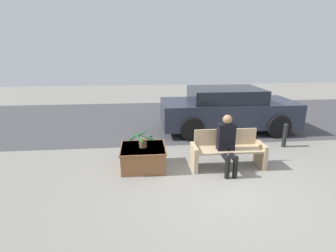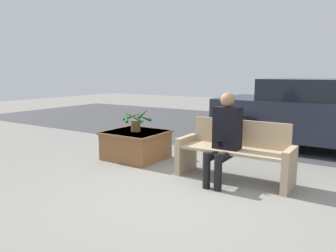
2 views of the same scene
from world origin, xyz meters
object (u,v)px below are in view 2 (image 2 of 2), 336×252
at_px(person_seated, 224,134).
at_px(potted_plant, 136,121).
at_px(parked_car, 327,114).
at_px(planter_box, 136,144).
at_px(bench, 235,152).

xyz_separation_m(person_seated, potted_plant, (-1.83, 0.32, 0.01)).
bearing_deg(parked_car, planter_box, -136.96).
distance_m(potted_plant, parked_car, 3.77).
bearing_deg(bench, person_seated, -113.72).
height_order(person_seated, parked_car, parked_car).
height_order(bench, person_seated, person_seated).
distance_m(bench, planter_box, 1.93).
bearing_deg(person_seated, parked_car, 72.32).
bearing_deg(parked_car, potted_plant, -136.91).
bearing_deg(potted_plant, person_seated, -9.98).
relative_size(bench, person_seated, 1.30).
distance_m(bench, potted_plant, 1.94).
xyz_separation_m(bench, person_seated, (-0.09, -0.19, 0.28)).
distance_m(bench, person_seated, 0.35).
relative_size(bench, potted_plant, 2.96).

